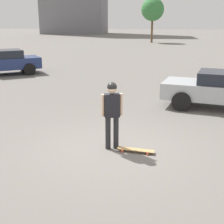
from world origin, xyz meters
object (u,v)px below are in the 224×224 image
car_parked_far (5,62)px  car_parked_near (222,89)px  skateboard (136,150)px  person (112,109)px

car_parked_far → car_parked_near: bearing=117.2°
skateboard → car_parked_near: (-2.96, -4.50, 0.68)m
car_parked_near → car_parked_far: size_ratio=1.03×
person → car_parked_far: size_ratio=0.40×
person → skateboard: person is taller
skateboard → car_parked_near: 5.43m
skateboard → car_parked_far: bearing=-42.8°
person → skateboard: 1.20m
car_parked_near → person: bearing=63.8°
person → car_parked_far: bearing=110.1°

